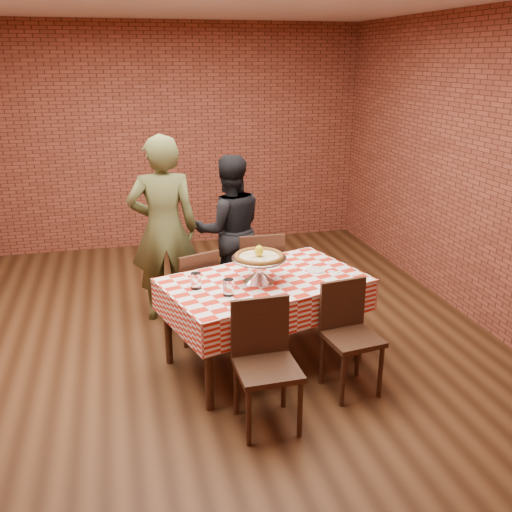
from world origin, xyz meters
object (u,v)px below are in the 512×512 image
object	(u,v)px
chair_far_left	(192,293)
diner_black	(229,230)
water_glass_left	(228,287)
chair_near_right	(352,341)
chair_far_right	(258,274)
diner_olive	(164,230)
condiment_caddy	(252,257)
pizza	(259,257)
table	(264,322)
water_glass_right	(196,281)
pizza_stand	(259,269)
chair_near_left	(267,369)

from	to	relation	value
chair_far_left	diner_black	size ratio (longest dim) A/B	0.55
water_glass_left	chair_near_right	bearing A→B (deg)	-20.93
chair_far_right	diner_olive	size ratio (longest dim) A/B	0.50
chair_far_left	diner_olive	bearing A→B (deg)	-89.21
condiment_caddy	pizza	bearing A→B (deg)	-107.52
table	water_glass_right	bearing A→B (deg)	-174.09
chair_far_right	diner_black	xyz separation A→B (m)	(-0.18, 0.48, 0.32)
pizza_stand	diner_olive	distance (m)	1.30
condiment_caddy	pizza_stand	bearing A→B (deg)	-107.52
table	pizza_stand	bearing A→B (deg)	-151.59
water_glass_left	chair_near_left	bearing A→B (deg)	-76.76
water_glass_right	chair_far_right	distance (m)	1.24
table	condiment_caddy	distance (m)	0.57
chair_near_right	chair_far_left	world-z (taller)	chair_near_right
pizza_stand	chair_far_left	distance (m)	0.90
water_glass_right	chair_near_right	distance (m)	1.28
chair_far_right	chair_near_right	bearing A→B (deg)	105.44
chair_near_left	diner_olive	distance (m)	2.06
water_glass_left	water_glass_right	distance (m)	0.29
pizza_stand	chair_far_left	bearing A→B (deg)	126.00
chair_near_left	chair_near_right	world-z (taller)	chair_near_left
table	pizza_stand	size ratio (longest dim) A/B	3.50
pizza	diner_olive	size ratio (longest dim) A/B	0.22
chair_near_left	chair_far_right	xyz separation A→B (m)	(0.37, 1.73, 0.00)
chair_near_right	pizza_stand	bearing A→B (deg)	129.16
diner_olive	chair_near_right	bearing A→B (deg)	129.13
pizza	water_glass_left	xyz separation A→B (m)	(-0.30, -0.22, -0.14)
condiment_caddy	table	bearing A→B (deg)	-99.04
water_glass_left	condiment_caddy	distance (m)	0.67
table	water_glass_right	size ratio (longest dim) A/B	12.20
table	water_glass_right	distance (m)	0.72
pizza	diner_olive	bearing A→B (deg)	119.92
diner_black	pizza	bearing A→B (deg)	87.73
table	diner_olive	distance (m)	1.41
table	chair_far_right	bearing A→B (deg)	79.26
table	diner_black	bearing A→B (deg)	90.48
pizza_stand	water_glass_left	size ratio (longest dim) A/B	3.49
pizza_stand	diner_black	bearing A→B (deg)	88.29
condiment_caddy	diner_black	size ratio (longest dim) A/B	0.10
pizza	chair_far_left	size ratio (longest dim) A/B	0.46
pizza	chair_far_right	xyz separation A→B (m)	(0.22, 0.90, -0.51)
chair_far_right	pizza_stand	bearing A→B (deg)	77.70
chair_near_right	diner_black	xyz separation A→B (m)	(-0.55, 1.94, 0.34)
condiment_caddy	diner_black	bearing A→B (deg)	76.73
chair_far_left	diner_olive	world-z (taller)	diner_olive
chair_far_left	diner_olive	size ratio (longest dim) A/B	0.47
water_glass_left	condiment_caddy	world-z (taller)	condiment_caddy
water_glass_left	condiment_caddy	xyz separation A→B (m)	(0.33, 0.59, 0.01)
water_glass_right	chair_near_left	size ratio (longest dim) A/B	0.14
water_glass_right	chair_near_right	size ratio (longest dim) A/B	0.15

